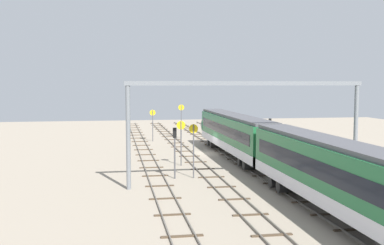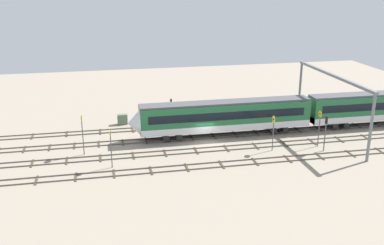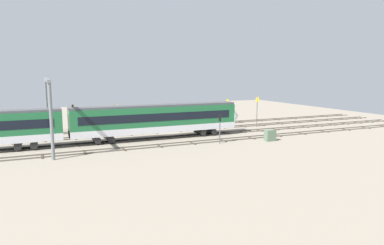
{
  "view_description": "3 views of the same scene",
  "coord_description": "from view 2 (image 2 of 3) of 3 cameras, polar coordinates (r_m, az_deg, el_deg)",
  "views": [
    {
      "loc": [
        -53.9,
        11.08,
        8.49
      ],
      "look_at": [
        5.25,
        0.97,
        3.37
      ],
      "focal_mm": 42.57,
      "sensor_mm": 36.0,
      "label": 1
    },
    {
      "loc": [
        13.53,
        54.86,
        21.46
      ],
      "look_at": [
        1.48,
        -2.7,
        2.15
      ],
      "focal_mm": 41.99,
      "sensor_mm": 36.0,
      "label": 2
    },
    {
      "loc": [
        -18.66,
        -49.61,
        9.46
      ],
      "look_at": [
        3.03,
        -0.64,
        1.75
      ],
      "focal_mm": 32.5,
      "sensor_mm": 36.0,
      "label": 3
    }
  ],
  "objects": [
    {
      "name": "train",
      "position": [
        66.79,
        14.09,
        1.27
      ],
      "size": [
        50.4,
        3.24,
        4.8
      ],
      "color": "#1E6638",
      "rests_on": "ground"
    },
    {
      "name": "signal_light_trackside_approach",
      "position": [
        67.53,
        -2.67,
        1.93
      ],
      "size": [
        0.31,
        0.32,
        3.91
      ],
      "color": "#4C4C51",
      "rests_on": "ground"
    },
    {
      "name": "track_middle",
      "position": [
        58.17,
        2.48,
        -3.42
      ],
      "size": [
        88.58,
        2.4,
        0.16
      ],
      "color": "#59544C",
      "rests_on": "ground"
    },
    {
      "name": "overhead_gantry",
      "position": [
        64.58,
        17.35,
        4.08
      ],
      "size": [
        0.4,
        20.23,
        8.7
      ],
      "color": "slate",
      "rests_on": "ground"
    },
    {
      "name": "speed_sign_far_trackside",
      "position": [
        60.59,
        15.88,
        -0.18
      ],
      "size": [
        0.14,
        0.82,
        4.89
      ],
      "color": "#4C4C51",
      "rests_on": "ground"
    },
    {
      "name": "relay_cabinet",
      "position": [
        68.6,
        -8.82,
        0.41
      ],
      "size": [
        1.5,
        0.84,
        1.55
      ],
      "color": "#597259",
      "rests_on": "ground"
    },
    {
      "name": "ground_plane",
      "position": [
        60.44,
        1.9,
        -2.63
      ],
      "size": [
        104.58,
        104.58,
        0.0
      ],
      "primitive_type": "plane",
      "color": "gray"
    },
    {
      "name": "track_with_train",
      "position": [
        62.69,
        1.36,
        -1.78
      ],
      "size": [
        88.58,
        2.4,
        0.16
      ],
      "color": "#59544C",
      "rests_on": "ground"
    },
    {
      "name": "track_near_foreground",
      "position": [
        67.28,
        0.4,
        -0.36
      ],
      "size": [
        88.58,
        2.4,
        0.16
      ],
      "color": "#59544C",
      "rests_on": "ground"
    },
    {
      "name": "track_second_far",
      "position": [
        53.72,
        3.78,
        -5.33
      ],
      "size": [
        88.58,
        2.4,
        0.16
      ],
      "color": "#59544C",
      "rests_on": "ground"
    },
    {
      "name": "signal_light_trackside_departure",
      "position": [
        59.19,
        16.6,
        -0.77
      ],
      "size": [
        0.31,
        0.32,
        4.59
      ],
      "color": "#4C4C51",
      "rests_on": "ground"
    },
    {
      "name": "speed_sign_mid_trackside",
      "position": [
        57.04,
        -13.78,
        -0.83
      ],
      "size": [
        0.14,
        0.9,
        5.25
      ],
      "color": "#4C4C51",
      "rests_on": "ground"
    },
    {
      "name": "speed_sign_near_foreground",
      "position": [
        57.79,
        10.29,
        -0.71
      ],
      "size": [
        0.14,
        0.9,
        4.66
      ],
      "color": "#4C4C51",
      "rests_on": "ground"
    },
    {
      "name": "speed_sign_distant_end",
      "position": [
        52.65,
        -10.29,
        -2.66
      ],
      "size": [
        0.14,
        0.84,
        4.66
      ],
      "color": "#4C4C51",
      "rests_on": "ground"
    }
  ]
}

